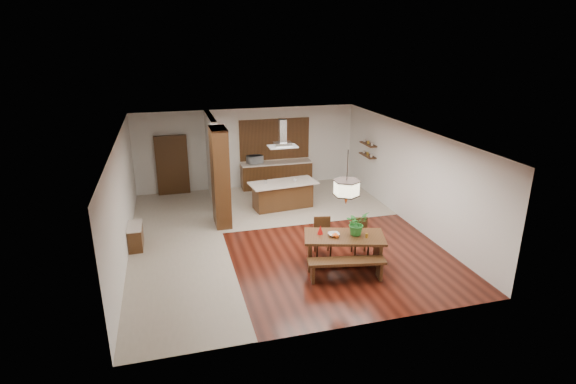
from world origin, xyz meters
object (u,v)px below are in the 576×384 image
object	(u,v)px
dining_bench	(346,270)
island_cup	(295,180)
microwave	(255,159)
dining_table	(344,244)
dining_chair_right	(360,238)
pendant_lantern	(347,178)
dining_chair_left	(323,237)
foliage_plant	(357,223)
fruit_bowl	(334,234)
kitchen_island	(283,195)
hallway_console	(136,237)
range_hood	(283,133)

from	to	relation	value
dining_bench	island_cup	distance (m)	4.82
dining_bench	microwave	world-z (taller)	microwave
dining_table	microwave	world-z (taller)	microwave
dining_chair_right	microwave	size ratio (longest dim) A/B	1.82
dining_table	pendant_lantern	world-z (taller)	pendant_lantern
dining_bench	dining_chair_left	xyz separation A→B (m)	(-0.09, 1.35, 0.23)
foliage_plant	fruit_bowl	bearing A→B (deg)	173.69
dining_chair_left	fruit_bowl	world-z (taller)	dining_chair_left
fruit_bowl	kitchen_island	distance (m)	4.14
dining_chair_left	fruit_bowl	xyz separation A→B (m)	(0.04, -0.63, 0.34)
hallway_console	dining_table	xyz separation A→B (m)	(4.92, -2.36, 0.27)
dining_table	dining_chair_right	world-z (taller)	dining_chair_right
dining_table	dining_chair_right	bearing A→B (deg)	34.13
hallway_console	dining_chair_left	bearing A→B (deg)	-19.84
hallway_console	island_cup	bearing A→B (deg)	19.73
dining_table	kitchen_island	world-z (taller)	kitchen_island
hallway_console	dining_bench	xyz separation A→B (m)	(4.72, -3.02, -0.06)
microwave	island_cup	bearing A→B (deg)	-89.20
fruit_bowl	island_cup	size ratio (longest dim) A/B	2.39
kitchen_island	foliage_plant	bearing A→B (deg)	-86.46
pendant_lantern	range_hood	bearing A→B (deg)	95.91
dining_chair_right	pendant_lantern	bearing A→B (deg)	-135.80
dining_chair_right	kitchen_island	xyz separation A→B (m)	(-1.05, 3.76, -0.02)
dining_table	fruit_bowl	bearing A→B (deg)	165.78
hallway_console	dining_bench	distance (m)	5.61
dining_table	pendant_lantern	bearing A→B (deg)	-63.43
dining_table	dining_chair_right	xyz separation A→B (m)	(0.62, 0.42, -0.10)
fruit_bowl	range_hood	bearing A→B (deg)	92.58
dining_chair_left	dining_chair_right	bearing A→B (deg)	-6.40
dining_bench	foliage_plant	size ratio (longest dim) A/B	3.05
foliage_plant	fruit_bowl	distance (m)	0.61
dining_table	foliage_plant	world-z (taller)	foliage_plant
pendant_lantern	dining_table	bearing A→B (deg)	116.57
fruit_bowl	microwave	xyz separation A→B (m)	(-0.66, 6.33, 0.27)
kitchen_island	range_hood	world-z (taller)	range_hood
dining_table	dining_chair_right	distance (m)	0.76
fruit_bowl	kitchen_island	size ratio (longest dim) A/B	0.12
dining_chair_left	island_cup	xyz separation A→B (m)	(0.24, 3.42, 0.45)
pendant_lantern	range_hood	size ratio (longest dim) A/B	1.46
pendant_lantern	microwave	xyz separation A→B (m)	(-0.90, 6.39, -1.15)
pendant_lantern	kitchen_island	distance (m)	4.57
fruit_bowl	range_hood	xyz separation A→B (m)	(-0.19, 4.12, 1.64)
hallway_console	microwave	world-z (taller)	microwave
foliage_plant	fruit_bowl	size ratio (longest dim) A/B	2.17
kitchen_island	hallway_console	bearing A→B (deg)	-164.33
dining_chair_left	pendant_lantern	bearing A→B (deg)	-57.11
microwave	kitchen_island	bearing A→B (deg)	-97.78
dining_chair_right	fruit_bowl	bearing A→B (deg)	-147.53
dining_chair_left	foliage_plant	xyz separation A→B (m)	(0.59, -0.69, 0.60)
dining_table	fruit_bowl	world-z (taller)	fruit_bowl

